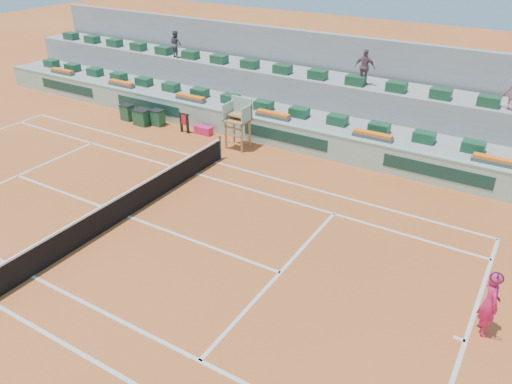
% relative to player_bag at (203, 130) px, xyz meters
% --- Properties ---
extents(ground, '(90.00, 90.00, 0.00)m').
position_rel_player_bag_xyz_m(ground, '(2.45, -7.94, -0.21)').
color(ground, '#AD5021').
rests_on(ground, ground).
extents(seating_tier_lower, '(36.00, 4.00, 1.20)m').
position_rel_player_bag_xyz_m(seating_tier_lower, '(2.45, 2.76, 0.39)').
color(seating_tier_lower, '#999996').
rests_on(seating_tier_lower, ground).
extents(seating_tier_upper, '(36.00, 2.40, 2.60)m').
position_rel_player_bag_xyz_m(seating_tier_upper, '(2.45, 4.36, 1.09)').
color(seating_tier_upper, '#999996').
rests_on(seating_tier_upper, ground).
extents(stadium_back_wall, '(36.00, 0.40, 4.40)m').
position_rel_player_bag_xyz_m(stadium_back_wall, '(2.45, 5.96, 1.99)').
color(stadium_back_wall, '#999996').
rests_on(stadium_back_wall, ground).
extents(player_bag, '(0.92, 0.41, 0.41)m').
position_rel_player_bag_xyz_m(player_bag, '(0.00, 0.00, 0.00)').
color(player_bag, '#DE1D61').
rests_on(player_bag, ground).
extents(spectator_left, '(0.86, 0.75, 1.49)m').
position_rel_player_bag_xyz_m(spectator_left, '(-4.45, 3.61, 3.14)').
color(spectator_left, '#474853').
rests_on(spectator_left, seating_tier_upper).
extents(spectator_mid, '(1.01, 0.47, 1.69)m').
position_rel_player_bag_xyz_m(spectator_mid, '(6.77, 3.96, 3.24)').
color(spectator_mid, '#764F5C').
rests_on(spectator_mid, seating_tier_upper).
extents(court_lines, '(23.89, 11.09, 0.01)m').
position_rel_player_bag_xyz_m(court_lines, '(2.45, -7.94, -0.20)').
color(court_lines, silver).
rests_on(court_lines, ground).
extents(tennis_net, '(0.10, 11.97, 1.10)m').
position_rel_player_bag_xyz_m(tennis_net, '(2.45, -7.94, 0.32)').
color(tennis_net, black).
rests_on(tennis_net, ground).
extents(advertising_hoarding, '(36.00, 0.34, 1.26)m').
position_rel_player_bag_xyz_m(advertising_hoarding, '(2.47, 0.55, 0.43)').
color(advertising_hoarding, '#96BDA7').
rests_on(advertising_hoarding, ground).
extents(umpire_chair, '(1.10, 0.90, 2.40)m').
position_rel_player_bag_xyz_m(umpire_chair, '(2.45, -0.45, 1.34)').
color(umpire_chair, '#9C6A3B').
rests_on(umpire_chair, ground).
extents(seat_row_lower, '(32.90, 0.60, 0.44)m').
position_rel_player_bag_xyz_m(seat_row_lower, '(2.45, 1.86, 1.21)').
color(seat_row_lower, '#17472A').
rests_on(seat_row_lower, seating_tier_lower).
extents(seat_row_upper, '(32.90, 0.60, 0.44)m').
position_rel_player_bag_xyz_m(seat_row_upper, '(2.45, 3.76, 2.61)').
color(seat_row_upper, '#17472A').
rests_on(seat_row_upper, seating_tier_upper).
extents(flower_planters, '(26.80, 0.36, 0.28)m').
position_rel_player_bag_xyz_m(flower_planters, '(0.95, 1.06, 1.13)').
color(flower_planters, '#505050').
rests_on(flower_planters, seating_tier_lower).
extents(drink_cooler_a, '(0.64, 0.56, 0.84)m').
position_rel_player_bag_xyz_m(drink_cooler_a, '(-2.79, -0.25, 0.22)').
color(drink_cooler_a, '#18482C').
rests_on(drink_cooler_a, ground).
extents(drink_cooler_b, '(0.83, 0.72, 0.84)m').
position_rel_player_bag_xyz_m(drink_cooler_b, '(-3.56, -0.61, 0.22)').
color(drink_cooler_b, '#18482C').
rests_on(drink_cooler_b, ground).
extents(drink_cooler_c, '(0.65, 0.56, 0.84)m').
position_rel_player_bag_xyz_m(drink_cooler_c, '(-4.75, -0.49, 0.22)').
color(drink_cooler_c, '#18482C').
rests_on(drink_cooler_c, ground).
extents(towel_rack, '(0.62, 0.10, 1.03)m').
position_rel_player_bag_xyz_m(towel_rack, '(-0.94, -0.34, 0.40)').
color(towel_rack, black).
rests_on(towel_rack, ground).
extents(tennis_player, '(0.72, 0.98, 2.28)m').
position_rel_player_bag_xyz_m(tennis_player, '(14.63, -7.33, 0.77)').
color(tennis_player, '#DE1D61').
rests_on(tennis_player, ground).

